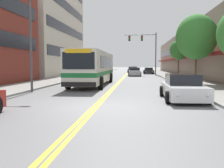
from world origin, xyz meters
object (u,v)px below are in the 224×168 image
object	(u,v)px
car_dark_grey_moving_third	(132,70)
car_white_parked_right_foreground	(183,88)
city_bus	(94,67)
car_beige_moving_lead	(134,69)
car_champagne_parked_left_far	(99,72)
traffic_signal_mast	(146,45)
street_lamp_left_near	(35,27)
street_tree_right_far	(179,50)
fire_hydrant	(198,85)
car_silver_moving_second	(135,72)
car_charcoal_parked_right_mid	(149,71)
street_tree_right_mid	(197,37)
car_slate_blue_parked_left_near	(92,74)

from	to	relation	value
car_dark_grey_moving_third	car_white_parked_right_foreground	bearing A→B (deg)	-85.51
city_bus	car_beige_moving_lead	xyz separation A→B (m)	(3.38, 40.72, -1.07)
car_champagne_parked_left_far	car_white_parked_right_foreground	size ratio (longest dim) A/B	0.97
car_white_parked_right_foreground	car_beige_moving_lead	xyz separation A→B (m)	(-3.00, 49.86, 0.00)
traffic_signal_mast	street_lamp_left_near	distance (m)	28.86
street_tree_right_far	city_bus	bearing A→B (deg)	-129.19
fire_hydrant	car_white_parked_right_foreground	bearing A→B (deg)	-114.16
car_silver_moving_second	car_dark_grey_moving_third	xyz separation A→B (m)	(-0.71, 15.96, 0.01)
car_charcoal_parked_right_mid	traffic_signal_mast	bearing A→B (deg)	-97.75
traffic_signal_mast	street_tree_right_mid	distance (m)	20.82
car_silver_moving_second	street_lamp_left_near	size ratio (longest dim) A/B	0.60
fire_hydrant	city_bus	bearing A→B (deg)	145.90
traffic_signal_mast	car_white_parked_right_foreground	bearing A→B (deg)	-88.46
car_dark_grey_moving_third	traffic_signal_mast	world-z (taller)	traffic_signal_mast
city_bus	car_white_parked_right_foreground	distance (m)	11.19
car_dark_grey_moving_third	street_lamp_left_near	distance (m)	40.92
car_slate_blue_parked_left_near	car_white_parked_right_foreground	bearing A→B (deg)	-67.18
street_lamp_left_near	fire_hydrant	bearing A→B (deg)	4.54
city_bus	fire_hydrant	xyz separation A→B (m)	(8.04, -5.44, -1.17)
fire_hydrant	car_charcoal_parked_right_mid	bearing A→B (deg)	92.84
car_charcoal_parked_right_mid	fire_hydrant	size ratio (longest dim) A/B	5.82
car_slate_blue_parked_left_near	street_lamp_left_near	size ratio (longest dim) A/B	0.66
car_champagne_parked_left_far	traffic_signal_mast	size ratio (longest dim) A/B	0.63
car_white_parked_right_foreground	street_tree_right_far	distance (m)	21.40
car_silver_moving_second	traffic_signal_mast	xyz separation A→B (m)	(1.86, 3.22, 4.55)
car_dark_grey_moving_third	car_beige_moving_lead	bearing A→B (deg)	86.70
car_champagne_parked_left_far	fire_hydrant	distance (m)	26.45
city_bus	car_white_parked_right_foreground	world-z (taller)	city_bus
car_white_parked_right_foreground	street_tree_right_mid	size ratio (longest dim) A/B	0.75
car_beige_moving_lead	traffic_signal_mast	size ratio (longest dim) A/B	0.60
car_champagne_parked_left_far	car_silver_moving_second	xyz separation A→B (m)	(5.95, -0.87, 0.02)
car_beige_moving_lead	city_bus	bearing A→B (deg)	-94.74
car_beige_moving_lead	street_tree_right_far	bearing A→B (deg)	-77.87
traffic_signal_mast	street_tree_right_mid	world-z (taller)	traffic_signal_mast
car_slate_blue_parked_left_near	traffic_signal_mast	distance (m)	13.52
car_champagne_parked_left_far	car_beige_moving_lead	xyz separation A→B (m)	(5.63, 21.80, 0.01)
city_bus	street_tree_right_far	world-z (taller)	street_tree_right_far
traffic_signal_mast	street_tree_right_mid	bearing A→B (deg)	-79.53
city_bus	street_tree_right_mid	world-z (taller)	street_tree_right_mid
car_slate_blue_parked_left_near	car_champagne_parked_left_far	distance (m)	7.76
car_beige_moving_lead	car_dark_grey_moving_third	bearing A→B (deg)	-93.30
car_beige_moving_lead	traffic_signal_mast	distance (m)	20.09
car_white_parked_right_foreground	car_charcoal_parked_right_mid	distance (m)	36.61
car_white_parked_right_foreground	car_beige_moving_lead	distance (m)	49.95
traffic_signal_mast	street_tree_right_far	world-z (taller)	traffic_signal_mast
car_white_parked_right_foreground	street_tree_right_far	bearing A→B (deg)	81.24
car_silver_moving_second	street_tree_right_mid	bearing A→B (deg)	-71.89
car_white_parked_right_foreground	car_silver_moving_second	size ratio (longest dim) A/B	1.08
car_white_parked_right_foreground	fire_hydrant	size ratio (longest dim) A/B	5.87
car_champagne_parked_left_far	street_lamp_left_near	size ratio (longest dim) A/B	0.63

